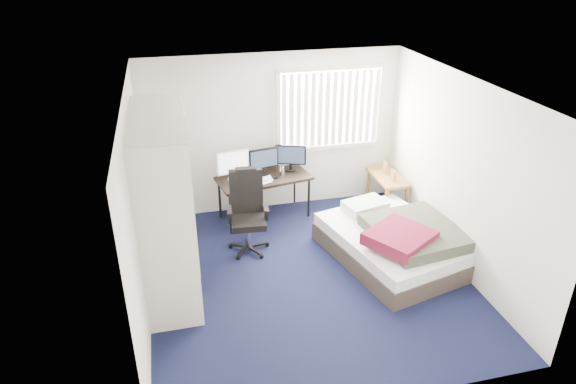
# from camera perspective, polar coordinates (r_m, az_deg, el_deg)

# --- Properties ---
(ground) EXTENTS (4.20, 4.20, 0.00)m
(ground) POSITION_cam_1_polar(r_m,az_deg,el_deg) (6.79, 2.26, -9.42)
(ground) COLOR black
(ground) RESTS_ON ground
(room_shell) EXTENTS (4.20, 4.20, 4.20)m
(room_shell) POSITION_cam_1_polar(r_m,az_deg,el_deg) (6.04, 2.51, 2.32)
(room_shell) COLOR silver
(room_shell) RESTS_ON ground
(window_assembly) EXTENTS (1.72, 0.09, 1.32)m
(window_assembly) POSITION_cam_1_polar(r_m,az_deg,el_deg) (8.09, 4.72, 9.21)
(window_assembly) COLOR white
(window_assembly) RESTS_ON ground
(closet) EXTENTS (0.64, 1.84, 2.22)m
(closet) POSITION_cam_1_polar(r_m,az_deg,el_deg) (6.14, -13.40, 0.40)
(closet) COLOR beige
(closet) RESTS_ON ground
(desk) EXTENTS (1.50, 0.90, 1.15)m
(desk) POSITION_cam_1_polar(r_m,az_deg,el_deg) (7.86, -2.75, 1.99)
(desk) COLOR black
(desk) RESTS_ON ground
(office_chair) EXTENTS (0.60, 0.60, 1.18)m
(office_chair) POSITION_cam_1_polar(r_m,az_deg,el_deg) (7.18, -4.49, -3.06)
(office_chair) COLOR black
(office_chair) RESTS_ON ground
(footstool) EXTENTS (0.40, 0.37, 0.26)m
(footstool) POSITION_cam_1_polar(r_m,az_deg,el_deg) (8.13, -4.87, -1.36)
(footstool) COLOR white
(footstool) RESTS_ON ground
(nightstand) EXTENTS (0.42, 0.83, 0.75)m
(nightstand) POSITION_cam_1_polar(r_m,az_deg,el_deg) (8.36, 11.01, 1.34)
(nightstand) COLOR brown
(nightstand) RESTS_ON ground
(bed) EXTENTS (1.86, 2.21, 0.64)m
(bed) POSITION_cam_1_polar(r_m,az_deg,el_deg) (7.15, 11.90, -5.40)
(bed) COLOR #3A312A
(bed) RESTS_ON ground
(pine_box) EXTENTS (0.43, 0.35, 0.28)m
(pine_box) POSITION_cam_1_polar(r_m,az_deg,el_deg) (6.40, -11.98, -10.98)
(pine_box) COLOR tan
(pine_box) RESTS_ON ground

